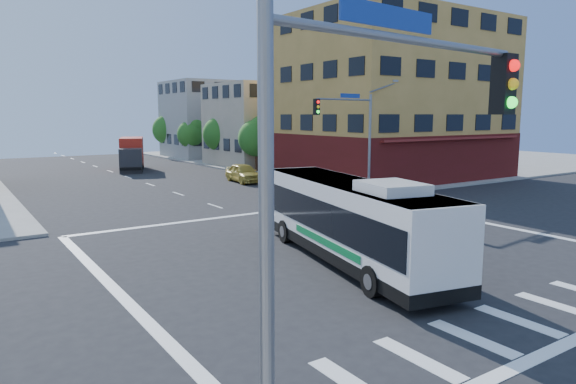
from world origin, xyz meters
TOP-DOWN VIEW (x-y plane):
  - ground at (0.00, 0.00)m, footprint 120.00×120.00m
  - sidewalk_ne at (35.00, 35.00)m, footprint 50.00×50.00m
  - corner_building_ne at (19.99, 18.48)m, footprint 18.10×15.44m
  - building_east_near at (16.98, 33.98)m, footprint 12.06×10.06m
  - building_east_far at (16.98, 47.98)m, footprint 12.06×10.06m
  - signal_mast_ne at (9.08, 10.62)m, footprint 7.91×1.13m
  - signal_mast_sw at (-9.08, -10.64)m, footprint 7.91×1.01m
  - street_tree_a at (11.90, 27.92)m, footprint 3.60×3.60m
  - street_tree_b at (11.90, 35.92)m, footprint 3.80×3.80m
  - street_tree_c at (11.90, 43.92)m, footprint 3.40×3.40m
  - street_tree_d at (11.90, 51.92)m, footprint 4.00×4.00m
  - transit_bus at (-1.15, -1.00)m, footprint 4.90×11.88m
  - box_truck at (2.19, 36.78)m, footprint 4.41×7.62m
  - parked_car at (7.07, 22.09)m, footprint 2.30×4.77m

SIDE VIEW (x-z plane):
  - ground at x=0.00m, z-range 0.00..0.00m
  - sidewalk_ne at x=35.00m, z-range 0.00..0.15m
  - parked_car at x=7.07m, z-range 0.00..1.57m
  - box_truck at x=2.19m, z-range -0.05..3.25m
  - transit_bus at x=-1.15m, z-range -0.04..3.40m
  - street_tree_c at x=11.90m, z-range 0.82..6.11m
  - street_tree_a at x=11.90m, z-range 0.83..6.35m
  - street_tree_b at x=11.90m, z-range 0.85..6.65m
  - street_tree_d at x=11.90m, z-range 0.87..6.90m
  - building_east_near at x=16.98m, z-range 0.01..9.01m
  - signal_mast_ne at x=9.08m, z-range 0.95..9.02m
  - signal_mast_sw at x=-9.08m, z-range 0.95..9.02m
  - building_east_far at x=16.98m, z-range 0.01..10.01m
  - corner_building_ne at x=19.99m, z-range -1.11..12.89m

